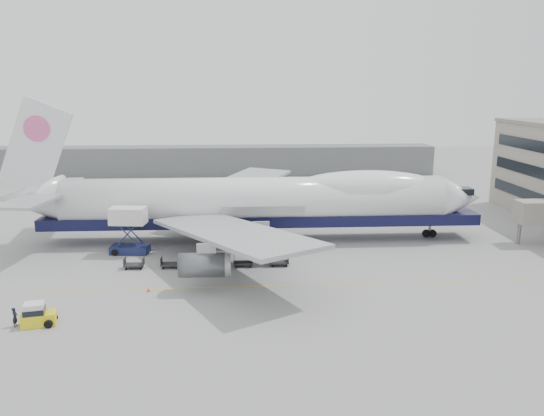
{
  "coord_description": "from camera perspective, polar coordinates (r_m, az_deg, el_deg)",
  "views": [
    {
      "loc": [
        -1.72,
        -59.77,
        20.89
      ],
      "look_at": [
        2.05,
        6.0,
        5.94
      ],
      "focal_mm": 35.0,
      "sensor_mm": 36.0,
      "label": 1
    }
  ],
  "objects": [
    {
      "name": "dolly_2",
      "position": [
        63.96,
        -6.99,
        -5.87
      ],
      "size": [
        2.3,
        1.35,
        1.3
      ],
      "color": "#2D2D30",
      "rests_on": "ground"
    },
    {
      "name": "apron_line",
      "position": [
        57.71,
        -1.37,
        -8.44
      ],
      "size": [
        60.0,
        0.15,
        0.01
      ],
      "primitive_type": "cube",
      "color": "gold",
      "rests_on": "ground"
    },
    {
      "name": "traffic_cone",
      "position": [
        57.73,
        -13.16,
        -8.53
      ],
      "size": [
        0.34,
        0.34,
        0.51
      ],
      "rotation": [
        0.0,
        0.0,
        0.27
      ],
      "color": "#EE4C0C",
      "rests_on": "ground"
    },
    {
      "name": "baggage_tug",
      "position": [
        52.96,
        -23.95,
        -10.5
      ],
      "size": [
        3.17,
        2.13,
        2.13
      ],
      "rotation": [
        0.0,
        0.0,
        0.21
      ],
      "color": "yellow",
      "rests_on": "ground"
    },
    {
      "name": "airliner",
      "position": [
        73.41,
        -1.36,
        0.78
      ],
      "size": [
        67.0,
        55.3,
        19.98
      ],
      "color": "white",
      "rests_on": "ground"
    },
    {
      "name": "ground",
      "position": [
        63.34,
        -1.55,
        -6.48
      ],
      "size": [
        260.0,
        260.0,
        0.0
      ],
      "primitive_type": "plane",
      "color": "gray",
      "rests_on": "ground"
    },
    {
      "name": "ground_worker",
      "position": [
        53.52,
        -25.92,
        -10.51
      ],
      "size": [
        0.45,
        0.67,
        1.8
      ],
      "primitive_type": "imported",
      "rotation": [
        0.0,
        0.0,
        1.61
      ],
      "color": "black",
      "rests_on": "ground"
    },
    {
      "name": "catering_truck",
      "position": [
        70.32,
        -15.15,
        -2.04
      ],
      "size": [
        5.05,
        3.74,
        6.06
      ],
      "rotation": [
        0.0,
        0.0,
        -0.11
      ],
      "color": "#18204A",
      "rests_on": "ground"
    },
    {
      "name": "dolly_3",
      "position": [
        63.82,
        -3.12,
        -5.84
      ],
      "size": [
        2.3,
        1.35,
        1.3
      ],
      "color": "#2D2D30",
      "rests_on": "ground"
    },
    {
      "name": "dolly_1",
      "position": [
        64.4,
        -10.83,
        -5.88
      ],
      "size": [
        2.3,
        1.35,
        1.3
      ],
      "color": "#2D2D30",
      "rests_on": "ground"
    },
    {
      "name": "dolly_0",
      "position": [
        65.11,
        -14.61,
        -5.87
      ],
      "size": [
        2.3,
        1.35,
        1.3
      ],
      "color": "#2D2D30",
      "rests_on": "ground"
    },
    {
      "name": "dolly_4",
      "position": [
        63.96,
        0.76,
        -5.78
      ],
      "size": [
        2.3,
        1.35,
        1.3
      ],
      "color": "#2D2D30",
      "rests_on": "ground"
    },
    {
      "name": "hangar",
      "position": [
        131.19,
        -6.9,
        5.08
      ],
      "size": [
        110.0,
        8.0,
        7.0
      ],
      "primitive_type": "cube",
      "color": "slate",
      "rests_on": "ground"
    }
  ]
}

